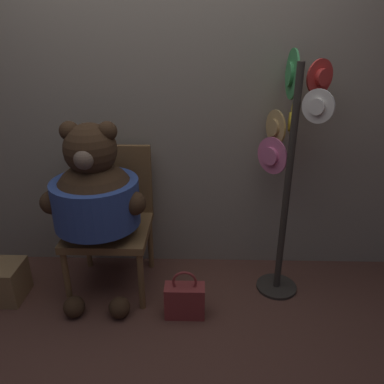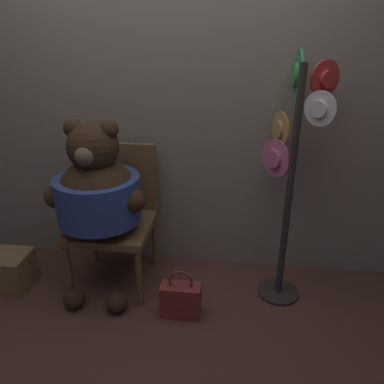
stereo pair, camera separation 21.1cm
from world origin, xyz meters
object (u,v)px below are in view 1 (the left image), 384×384
(hat_display_rack, at_px, (289,153))
(handbag_on_ground, at_px, (185,300))
(teddy_bear, at_px, (95,197))
(chair, at_px, (111,215))

(hat_display_rack, relative_size, handbag_on_ground, 4.72)
(teddy_bear, bearing_deg, hat_display_rack, 7.42)
(hat_display_rack, distance_m, handbag_on_ground, 1.13)
(handbag_on_ground, bearing_deg, chair, 143.49)
(chair, bearing_deg, handbag_on_ground, -36.51)
(chair, height_order, hat_display_rack, hat_display_rack)
(chair, bearing_deg, hat_display_rack, -0.88)
(teddy_bear, bearing_deg, handbag_on_ground, -20.60)
(chair, height_order, teddy_bear, teddy_bear)
(handbag_on_ground, bearing_deg, hat_display_rack, 29.71)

